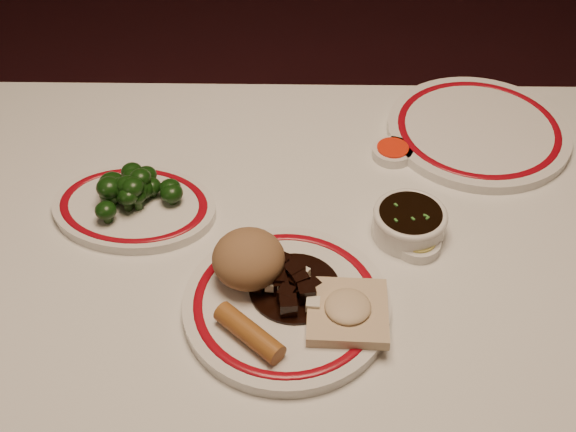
{
  "coord_description": "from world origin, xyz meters",
  "views": [
    {
      "loc": [
        -0.02,
        -0.64,
        1.47
      ],
      "look_at": [
        -0.04,
        0.06,
        0.8
      ],
      "focal_mm": 45.0,
      "sensor_mm": 36.0,
      "label": 1
    }
  ],
  "objects_px": {
    "spring_roll": "(249,333)",
    "stirfry_heap": "(291,283)",
    "rice_mound": "(249,259)",
    "fried_wonton": "(347,311)",
    "broccoli_plate": "(134,207)",
    "soy_bowl": "(409,224)",
    "broccoli_pile": "(132,188)",
    "main_plate": "(287,304)",
    "dining_table": "(312,318)"
  },
  "relations": [
    {
      "from": "dining_table",
      "to": "main_plate",
      "type": "height_order",
      "value": "main_plate"
    },
    {
      "from": "spring_roll",
      "to": "broccoli_plate",
      "type": "xyz_separation_m",
      "value": [
        -0.18,
        0.24,
        -0.02
      ]
    },
    {
      "from": "broccoli_pile",
      "to": "spring_roll",
      "type": "bearing_deg",
      "value": -53.75
    },
    {
      "from": "fried_wonton",
      "to": "soy_bowl",
      "type": "distance_m",
      "value": 0.19
    },
    {
      "from": "dining_table",
      "to": "broccoli_pile",
      "type": "height_order",
      "value": "broccoli_pile"
    },
    {
      "from": "main_plate",
      "to": "spring_roll",
      "type": "bearing_deg",
      "value": -125.59
    },
    {
      "from": "main_plate",
      "to": "broccoli_plate",
      "type": "distance_m",
      "value": 0.29
    },
    {
      "from": "dining_table",
      "to": "broccoli_plate",
      "type": "distance_m",
      "value": 0.3
    },
    {
      "from": "dining_table",
      "to": "rice_mound",
      "type": "relative_size",
      "value": 12.88
    },
    {
      "from": "broccoli_plate",
      "to": "spring_roll",
      "type": "bearing_deg",
      "value": -52.79
    },
    {
      "from": "spring_roll",
      "to": "stirfry_heap",
      "type": "relative_size",
      "value": 0.8
    },
    {
      "from": "main_plate",
      "to": "broccoli_pile",
      "type": "relative_size",
      "value": 2.58
    },
    {
      "from": "dining_table",
      "to": "stirfry_heap",
      "type": "xyz_separation_m",
      "value": [
        -0.03,
        -0.04,
        0.12
      ]
    },
    {
      "from": "dining_table",
      "to": "soy_bowl",
      "type": "height_order",
      "value": "soy_bowl"
    },
    {
      "from": "fried_wonton",
      "to": "broccoli_pile",
      "type": "height_order",
      "value": "broccoli_pile"
    },
    {
      "from": "rice_mound",
      "to": "stirfry_heap",
      "type": "bearing_deg",
      "value": -21.13
    },
    {
      "from": "stirfry_heap",
      "to": "broccoli_plate",
      "type": "height_order",
      "value": "stirfry_heap"
    },
    {
      "from": "dining_table",
      "to": "soy_bowl",
      "type": "relative_size",
      "value": 11.88
    },
    {
      "from": "main_plate",
      "to": "rice_mound",
      "type": "bearing_deg",
      "value": 140.88
    },
    {
      "from": "rice_mound",
      "to": "broccoli_pile",
      "type": "distance_m",
      "value": 0.23
    },
    {
      "from": "stirfry_heap",
      "to": "broccoli_pile",
      "type": "bearing_deg",
      "value": 143.96
    },
    {
      "from": "spring_roll",
      "to": "soy_bowl",
      "type": "bearing_deg",
      "value": -4.36
    },
    {
      "from": "broccoli_pile",
      "to": "soy_bowl",
      "type": "bearing_deg",
      "value": -6.86
    },
    {
      "from": "fried_wonton",
      "to": "broccoli_plate",
      "type": "relative_size",
      "value": 0.39
    },
    {
      "from": "fried_wonton",
      "to": "spring_roll",
      "type": "bearing_deg",
      "value": -162.7
    },
    {
      "from": "main_plate",
      "to": "stirfry_heap",
      "type": "relative_size",
      "value": 2.64
    },
    {
      "from": "main_plate",
      "to": "spring_roll",
      "type": "xyz_separation_m",
      "value": [
        -0.04,
        -0.06,
        0.02
      ]
    },
    {
      "from": "stirfry_heap",
      "to": "spring_roll",
      "type": "bearing_deg",
      "value": -121.58
    },
    {
      "from": "spring_roll",
      "to": "broccoli_plate",
      "type": "distance_m",
      "value": 0.3
    },
    {
      "from": "dining_table",
      "to": "broccoli_pile",
      "type": "relative_size",
      "value": 9.71
    },
    {
      "from": "rice_mound",
      "to": "fried_wonton",
      "type": "xyz_separation_m",
      "value": [
        0.12,
        -0.06,
        -0.02
      ]
    },
    {
      "from": "spring_roll",
      "to": "soy_bowl",
      "type": "xyz_separation_m",
      "value": [
        0.21,
        0.2,
        -0.01
      ]
    },
    {
      "from": "dining_table",
      "to": "fried_wonton",
      "type": "distance_m",
      "value": 0.15
    },
    {
      "from": "stirfry_heap",
      "to": "broccoli_plate",
      "type": "distance_m",
      "value": 0.28
    },
    {
      "from": "spring_roll",
      "to": "fried_wonton",
      "type": "relative_size",
      "value": 0.95
    },
    {
      "from": "main_plate",
      "to": "broccoli_plate",
      "type": "xyz_separation_m",
      "value": [
        -0.22,
        0.18,
        -0.0
      ]
    },
    {
      "from": "dining_table",
      "to": "main_plate",
      "type": "xyz_separation_m",
      "value": [
        -0.04,
        -0.06,
        0.1
      ]
    },
    {
      "from": "dining_table",
      "to": "soy_bowl",
      "type": "xyz_separation_m",
      "value": [
        0.13,
        0.08,
        0.11
      ]
    },
    {
      "from": "rice_mound",
      "to": "stirfry_heap",
      "type": "relative_size",
      "value": 0.77
    },
    {
      "from": "spring_roll",
      "to": "broccoli_plate",
      "type": "bearing_deg",
      "value": 79.67
    },
    {
      "from": "rice_mound",
      "to": "soy_bowl",
      "type": "height_order",
      "value": "rice_mound"
    },
    {
      "from": "broccoli_plate",
      "to": "rice_mound",
      "type": "bearing_deg",
      "value": -38.23
    },
    {
      "from": "main_plate",
      "to": "soy_bowl",
      "type": "distance_m",
      "value": 0.22
    },
    {
      "from": "spring_roll",
      "to": "soy_bowl",
      "type": "relative_size",
      "value": 0.96
    },
    {
      "from": "fried_wonton",
      "to": "soy_bowl",
      "type": "bearing_deg",
      "value": 60.02
    },
    {
      "from": "stirfry_heap",
      "to": "broccoli_plate",
      "type": "relative_size",
      "value": 0.46
    },
    {
      "from": "main_plate",
      "to": "broccoli_plate",
      "type": "height_order",
      "value": "main_plate"
    },
    {
      "from": "fried_wonton",
      "to": "broccoli_plate",
      "type": "bearing_deg",
      "value": 146.07
    },
    {
      "from": "rice_mound",
      "to": "broccoli_pile",
      "type": "relative_size",
      "value": 0.75
    },
    {
      "from": "main_plate",
      "to": "stirfry_heap",
      "type": "distance_m",
      "value": 0.03
    }
  ]
}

